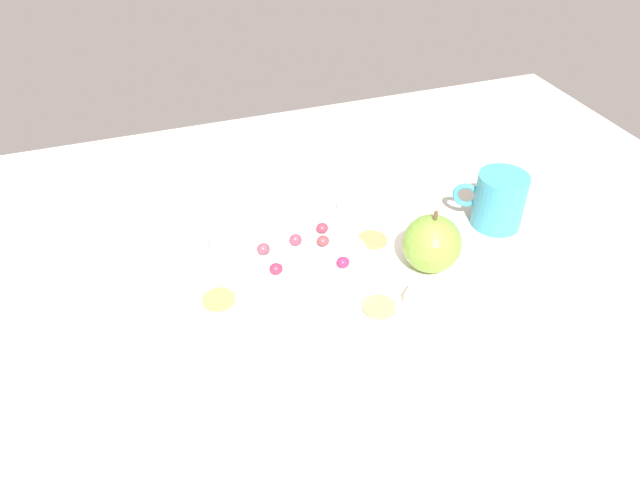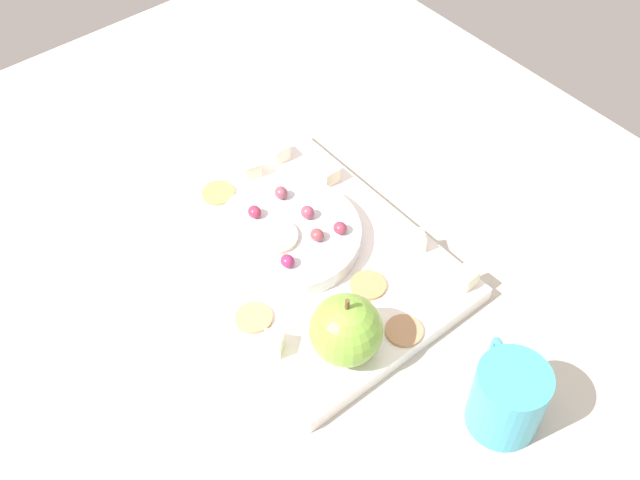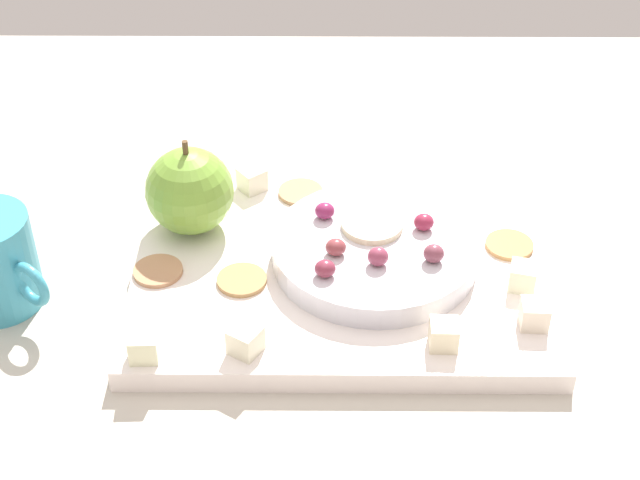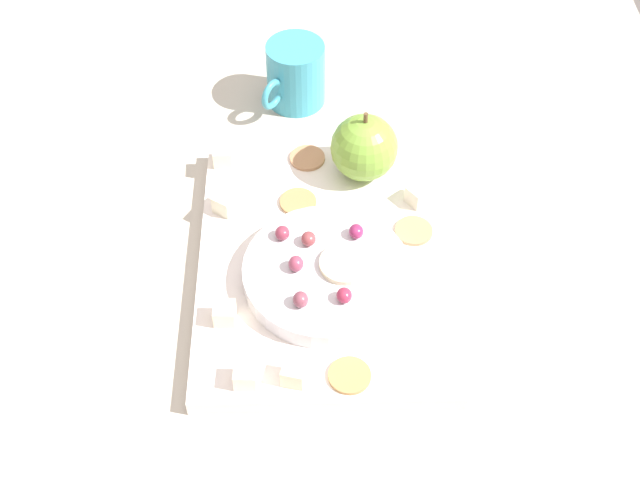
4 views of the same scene
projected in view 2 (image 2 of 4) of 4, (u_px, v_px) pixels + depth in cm
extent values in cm
cube|color=#BAB2A3|center=(341.00, 295.00, 93.29)|extent=(127.70, 97.07, 4.45)
cube|color=white|center=(305.00, 260.00, 92.67)|extent=(34.95, 26.59, 1.98)
cylinder|color=silver|center=(288.00, 236.00, 92.48)|extent=(17.47, 17.47, 2.12)
sphere|color=#75A739|center=(346.00, 330.00, 80.31)|extent=(7.73, 7.73, 7.73)
cylinder|color=brown|center=(347.00, 304.00, 76.93)|extent=(0.50, 0.50, 1.20)
cube|color=#EBEBBE|center=(466.00, 278.00, 88.29)|extent=(2.27, 2.27, 2.18)
cube|color=#F0E8CD|center=(273.00, 344.00, 82.46)|extent=(3.07, 3.07, 2.18)
cube|color=#F8E8CD|center=(279.00, 152.00, 101.93)|extent=(2.28, 2.28, 2.18)
cube|color=#EEE8C6|center=(415.00, 241.00, 91.86)|extent=(3.01, 3.01, 2.18)
cube|color=#F9ECC2|center=(328.00, 174.00, 99.21)|extent=(2.24, 2.24, 2.18)
cube|color=#EBEAC4|center=(251.00, 168.00, 99.94)|extent=(2.66, 2.66, 2.18)
cylinder|color=#AF824F|center=(368.00, 285.00, 88.72)|extent=(4.17, 4.17, 0.40)
cylinder|color=tan|center=(254.00, 318.00, 85.78)|extent=(4.17, 4.17, 0.40)
cylinder|color=tan|center=(404.00, 331.00, 84.61)|extent=(4.17, 4.17, 0.40)
cylinder|color=tan|center=(218.00, 193.00, 98.30)|extent=(4.17, 4.17, 0.40)
ellipsoid|color=#992944|center=(255.00, 212.00, 92.55)|extent=(1.72, 1.55, 1.46)
ellipsoid|color=#823F4F|center=(281.00, 193.00, 94.55)|extent=(1.72, 1.55, 1.56)
ellipsoid|color=#8C2654|center=(287.00, 261.00, 87.64)|extent=(1.72, 1.55, 1.43)
ellipsoid|color=#873044|center=(340.00, 228.00, 90.91)|extent=(1.72, 1.55, 1.41)
ellipsoid|color=brown|center=(316.00, 236.00, 90.12)|extent=(1.72, 1.55, 1.41)
ellipsoid|color=#943C54|center=(308.00, 212.00, 92.41)|extent=(1.72, 1.55, 1.60)
cylinder|color=beige|center=(275.00, 237.00, 90.57)|extent=(5.30, 5.30, 0.60)
cylinder|color=teal|center=(508.00, 399.00, 76.93)|extent=(7.41, 7.41, 8.42)
torus|color=teal|center=(498.00, 356.00, 80.13)|extent=(3.71, 3.00, 4.00)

